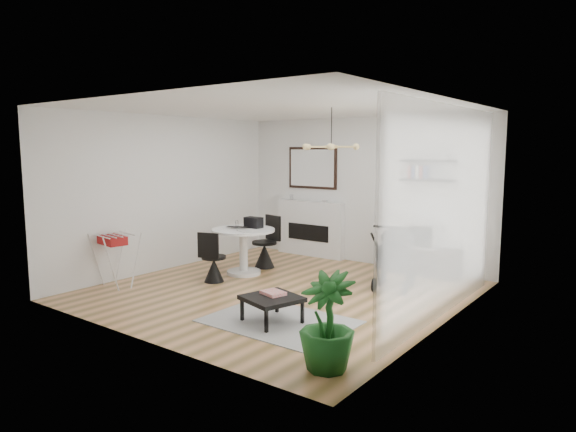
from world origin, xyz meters
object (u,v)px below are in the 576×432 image
Objects in this scene: tv_console at (422,261)px; potted_plant at (327,322)px; stroller at (395,259)px; crt_tv at (424,235)px; drying_rack at (116,259)px; fireplace at (310,222)px; dining_table at (244,244)px; coffee_table at (272,299)px.

potted_plant is (0.75, -4.19, 0.25)m from tv_console.
stroller is (-0.02, -1.04, 0.21)m from tv_console.
crt_tv is at bearing 99.91° from potted_plant.
potted_plant is (0.78, -3.15, 0.04)m from stroller.
tv_console is at bearing 75.71° from stroller.
fireplace is at bearing 82.83° from drying_rack.
stroller reaches higher than dining_table.
tv_console is 3.05m from dining_table.
potted_plant reaches higher than drying_rack.
coffee_table is at bearing -98.53° from tv_console.
coffee_table is at bearing -62.25° from fireplace.
crt_tv is 0.48× the size of stroller.
crt_tv is 0.47× the size of dining_table.
stroller is (2.42, 0.77, -0.07)m from dining_table.
stroller is at bearing 17.59° from dining_table.
fireplace is 4.33× the size of crt_tv.
potted_plant is (0.73, -4.19, -0.20)m from crt_tv.
potted_plant is (3.16, -4.34, -0.21)m from fireplace.
fireplace is at bearing 126.09° from potted_plant.
tv_console is 1.15× the size of dining_table.
stroller is at bearing 103.81° from potted_plant.
dining_table is at bearing 139.57° from coffee_table.
fireplace reaches higher than drying_rack.
dining_table is 2.54m from stroller.
crt_tv is 0.60× the size of drying_rack.
crt_tv is 4.25m from potted_plant.
stroller reaches higher than drying_rack.
potted_plant reaches higher than tv_console.
dining_table is at bearing 143.29° from potted_plant.
stroller reaches higher than crt_tv.
stroller is (-0.04, -1.03, -0.24)m from crt_tv.
drying_rack is 4.30m from stroller.
fireplace is at bearing 117.75° from coffee_table.
stroller is 3.25m from potted_plant.
potted_plant is (4.24, -0.61, 0.04)m from drying_rack.
crt_tv is 0.52× the size of potted_plant.
crt_tv is 3.51m from coffee_table.
tv_console is 3.49m from coffee_table.
potted_plant is at bearing -30.28° from coffee_table.
dining_table reaches higher than tv_console.
drying_rack is at bearing -134.43° from crt_tv.
potted_plant is at bearing -53.91° from fireplace.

